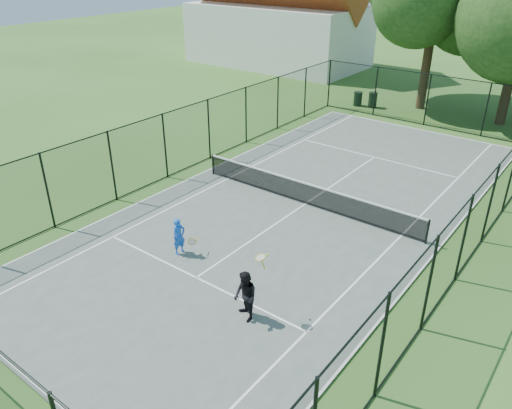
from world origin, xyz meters
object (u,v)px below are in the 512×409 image
Objects in this scene: trash_bin_right at (373,100)px; player_blue at (179,236)px; player_black at (245,296)px; trash_bin_left at (358,99)px; tennis_net at (306,193)px.

trash_bin_right is 20.37m from player_blue.
player_black is (3.87, -1.28, 0.11)m from player_blue.
player_blue is (2.62, -20.20, 0.21)m from trash_bin_right.
player_blue reaches higher than trash_bin_left.
trash_bin_right is 0.76× the size of player_blue.
tennis_net reaches higher than trash_bin_right.
trash_bin_right is at bearing 13.22° from trash_bin_left.
trash_bin_left is (-5.00, 14.30, -0.12)m from tennis_net.
player_black is at bearing -18.35° from player_blue.
trash_bin_left is 0.98m from trash_bin_right.
trash_bin_left is at bearing 100.14° from player_blue.
trash_bin_right is 0.49× the size of player_black.
tennis_net is at bearing -74.43° from trash_bin_right.
player_blue is 4.07m from player_black.
player_blue is (-1.43, -5.68, 0.13)m from tennis_net.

